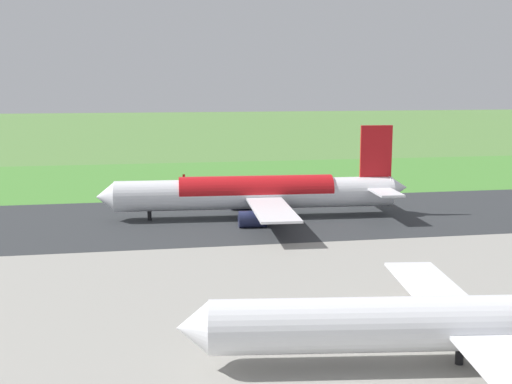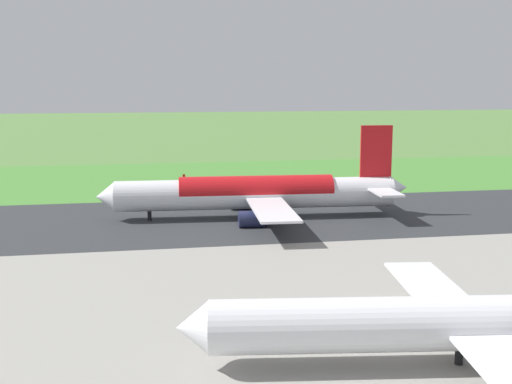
{
  "view_description": "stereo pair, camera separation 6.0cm",
  "coord_description": "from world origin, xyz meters",
  "px_view_note": "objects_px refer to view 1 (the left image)",
  "views": [
    {
      "loc": [
        16.02,
        109.32,
        23.27
      ],
      "look_at": [
        -3.95,
        0.0,
        4.5
      ],
      "focal_mm": 45.95,
      "sensor_mm": 36.0,
      "label": 1
    },
    {
      "loc": [
        15.96,
        109.33,
        23.27
      ],
      "look_at": [
        -3.95,
        0.0,
        4.5
      ],
      "focal_mm": 45.95,
      "sensor_mm": 36.0,
      "label": 2
    }
  ],
  "objects_px": {
    "airliner_main": "(258,193)",
    "traffic_cone_orange": "(150,184)",
    "airliner_parked_mid": "(464,322)",
    "no_stopping_sign": "(184,178)"
  },
  "relations": [
    {
      "from": "airliner_main",
      "to": "traffic_cone_orange",
      "type": "height_order",
      "value": "airliner_main"
    },
    {
      "from": "airliner_main",
      "to": "traffic_cone_orange",
      "type": "distance_m",
      "value": 43.12
    },
    {
      "from": "airliner_main",
      "to": "traffic_cone_orange",
      "type": "bearing_deg",
      "value": -65.58
    },
    {
      "from": "airliner_main",
      "to": "airliner_parked_mid",
      "type": "distance_m",
      "value": 62.13
    },
    {
      "from": "airliner_main",
      "to": "no_stopping_sign",
      "type": "height_order",
      "value": "airliner_main"
    },
    {
      "from": "airliner_parked_mid",
      "to": "no_stopping_sign",
      "type": "distance_m",
      "value": 102.62
    },
    {
      "from": "traffic_cone_orange",
      "to": "airliner_parked_mid",
      "type": "bearing_deg",
      "value": 103.13
    },
    {
      "from": "airliner_parked_mid",
      "to": "no_stopping_sign",
      "type": "xyz_separation_m",
      "value": [
        15.77,
        -101.38,
        -2.34
      ]
    },
    {
      "from": "airliner_parked_mid",
      "to": "no_stopping_sign",
      "type": "height_order",
      "value": "airliner_parked_mid"
    },
    {
      "from": "traffic_cone_orange",
      "to": "airliner_main",
      "type": "bearing_deg",
      "value": 114.42
    }
  ]
}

